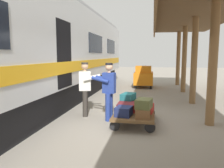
{
  "coord_description": "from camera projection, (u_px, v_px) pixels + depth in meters",
  "views": [
    {
      "loc": [
        -0.45,
        6.43,
        1.93
      ],
      "look_at": [
        0.63,
        0.5,
        1.15
      ],
      "focal_mm": 35.98,
      "sensor_mm": 36.0,
      "label": 1
    }
  ],
  "objects": [
    {
      "name": "suitcase_maroon_trunk",
      "position": [
        126.0,
        107.0,
        6.4
      ],
      "size": [
        0.46,
        0.63,
        0.24
      ],
      "primitive_type": "cube",
      "rotation": [
        0.0,
        0.0,
        0.0
      ],
      "color": "maroon",
      "rests_on": "luggage_cart"
    },
    {
      "name": "suitcase_red_plastic",
      "position": [
        144.0,
        108.0,
        6.31
      ],
      "size": [
        0.59,
        0.58,
        0.22
      ],
      "primitive_type": "cube",
      "rotation": [
        0.0,
        0.0,
        -0.15
      ],
      "color": "#AD231E",
      "rests_on": "luggage_cart"
    },
    {
      "name": "porter_in_overalls",
      "position": [
        108.0,
        89.0,
        6.6
      ],
      "size": [
        0.7,
        0.49,
        1.7
      ],
      "color": "navy",
      "rests_on": "ground_plane"
    },
    {
      "name": "suitcase_orange_carryall",
      "position": [
        128.0,
        104.0,
        6.9
      ],
      "size": [
        0.54,
        0.61,
        0.17
      ],
      "primitive_type": "cube",
      "rotation": [
        0.0,
        0.0,
        0.05
      ],
      "color": "#CC6B23",
      "rests_on": "luggage_cart"
    },
    {
      "name": "platform_canopy",
      "position": [
        214.0,
        4.0,
        5.84
      ],
      "size": [
        3.2,
        17.89,
        3.56
      ],
      "color": "brown",
      "rests_on": "ground_plane"
    },
    {
      "name": "baggage_tug",
      "position": [
        144.0,
        77.0,
        13.41
      ],
      "size": [
        1.12,
        1.71,
        1.3
      ],
      "color": "orange",
      "rests_on": "ground_plane"
    },
    {
      "name": "suitcase_black_hardshell",
      "position": [
        144.0,
        104.0,
        6.81
      ],
      "size": [
        0.5,
        0.59,
        0.25
      ],
      "primitive_type": "cube",
      "rotation": [
        0.0,
        0.0,
        0.1
      ],
      "color": "black",
      "rests_on": "luggage_cart"
    },
    {
      "name": "suitcase_teal_softside",
      "position": [
        128.0,
        97.0,
        6.88
      ],
      "size": [
        0.46,
        0.62,
        0.25
      ],
      "primitive_type": "cube",
      "rotation": [
        0.0,
        0.0,
        -0.21
      ],
      "color": "#1E666B",
      "rests_on": "suitcase_orange_carryall"
    },
    {
      "name": "suitcase_navy_fabric",
      "position": [
        124.0,
        111.0,
        5.9
      ],
      "size": [
        0.46,
        0.51,
        0.24
      ],
      "primitive_type": "cube",
      "rotation": [
        0.0,
        0.0,
        -0.14
      ],
      "color": "navy",
      "rests_on": "luggage_cart"
    },
    {
      "name": "suitcase_brown_leather",
      "position": [
        143.0,
        112.0,
        5.82
      ],
      "size": [
        0.39,
        0.58,
        0.23
      ],
      "primitive_type": "cube",
      "rotation": [
        0.0,
        0.0,
        0.03
      ],
      "color": "brown",
      "rests_on": "luggage_cart"
    },
    {
      "name": "porter_by_door",
      "position": [
        86.0,
        87.0,
        7.07
      ],
      "size": [
        0.72,
        0.53,
        1.7
      ],
      "color": "#332D28",
      "rests_on": "ground_plane"
    },
    {
      "name": "suitcase_olive_duffel",
      "position": [
        144.0,
        104.0,
        5.79
      ],
      "size": [
        0.46,
        0.56,
        0.24
      ],
      "primitive_type": "cube",
      "rotation": [
        0.0,
        0.0,
        -0.17
      ],
      "color": "brown",
      "rests_on": "suitcase_brown_leather"
    },
    {
      "name": "luggage_cart",
      "position": [
        135.0,
        113.0,
        6.38
      ],
      "size": [
        1.15,
        1.85,
        0.34
      ],
      "color": "brown",
      "rests_on": "ground_plane"
    },
    {
      "name": "train_car",
      "position": [
        19.0,
        51.0,
        6.99
      ],
      "size": [
        3.03,
        21.91,
        4.0
      ],
      "color": "silver",
      "rests_on": "ground_plane"
    },
    {
      "name": "ground_plane",
      "position": [
        136.0,
        121.0,
        6.61
      ],
      "size": [
        60.0,
        60.0,
        0.0
      ],
      "primitive_type": "plane",
      "color": "gray"
    }
  ]
}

